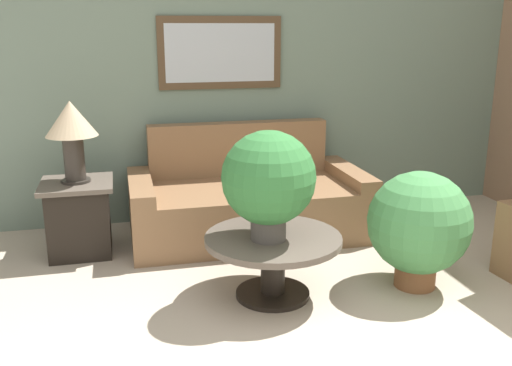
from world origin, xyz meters
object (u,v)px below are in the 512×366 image
at_px(couch_main, 247,201).
at_px(potted_plant_floor, 419,225).
at_px(potted_plant_on_table, 269,180).
at_px(coffee_table, 273,252).
at_px(side_table, 79,217).
at_px(table_lamp, 71,126).

height_order(couch_main, potted_plant_floor, couch_main).
xyz_separation_m(potted_plant_on_table, potted_plant_floor, (1.01, -0.04, -0.36)).
bearing_deg(coffee_table, potted_plant_floor, -5.00).
height_order(side_table, table_lamp, table_lamp).
relative_size(coffee_table, table_lamp, 1.44).
distance_m(coffee_table, potted_plant_floor, 0.98).
relative_size(coffee_table, side_table, 1.54).
xyz_separation_m(couch_main, coffee_table, (-0.10, -1.18, 0.02)).
bearing_deg(coffee_table, potted_plant_on_table, -134.36).
xyz_separation_m(couch_main, potted_plant_on_table, (-0.14, -1.22, 0.52)).
xyz_separation_m(couch_main, potted_plant_floor, (0.87, -1.26, 0.16)).
relative_size(couch_main, table_lamp, 3.17).
bearing_deg(coffee_table, table_lamp, 139.53).
bearing_deg(coffee_table, side_table, 139.53).
bearing_deg(potted_plant_on_table, side_table, 137.33).
height_order(table_lamp, potted_plant_floor, table_lamp).
height_order(couch_main, side_table, couch_main).
bearing_deg(table_lamp, potted_plant_on_table, -42.67).
relative_size(side_table, table_lamp, 0.93).
xyz_separation_m(table_lamp, potted_plant_floor, (2.21, -1.14, -0.55)).
bearing_deg(couch_main, side_table, -174.92).
bearing_deg(side_table, potted_plant_floor, -27.36).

